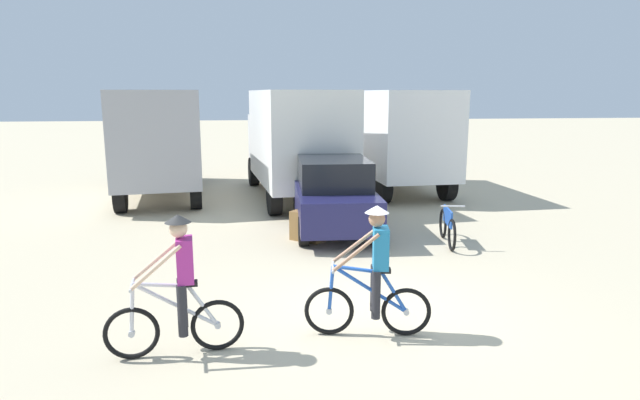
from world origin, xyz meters
The scene contains 9 objects.
ground_plane centered at (0.00, 0.00, 0.00)m, with size 120.00×120.00×0.00m, color beige.
box_truck_grey_hauler centered at (-4.70, 10.06, 1.87)m, with size 3.12×6.98×3.35m.
box_truck_white_box centered at (-0.44, 9.19, 1.87)m, with size 3.04×6.95×3.35m.
box_truck_avon_van centered at (3.04, 10.43, 1.87)m, with size 2.70×6.86×3.35m.
sedan_parked centered at (0.11, 4.98, 0.88)m, with size 1.93×4.27×1.76m.
cyclist_orange_shirt centered at (-2.74, -1.01, 0.85)m, with size 1.73×0.52×1.82m.
cyclist_cowboy_hat centered at (-0.22, -0.77, 0.85)m, with size 1.72×0.54×1.82m.
bicycle_spare centered at (2.43, 3.47, 0.40)m, with size 0.51×1.71×0.97m.
supply_crate centered at (-0.44, 4.32, 0.33)m, with size 0.74×0.85×0.66m, color olive.
Camera 1 is at (-1.79, -7.52, 3.26)m, focal length 30.20 mm.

